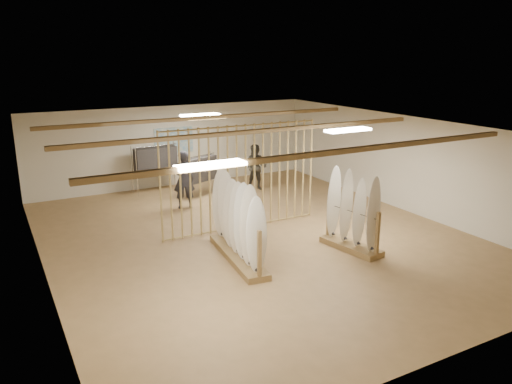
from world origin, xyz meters
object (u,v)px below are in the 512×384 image
rack_right (352,224)px  shopper_a (184,176)px  shopper_b (256,164)px  clothing_rack_a (156,161)px  rack_left (238,232)px  clothing_rack_b (200,169)px

rack_right → shopper_a: bearing=105.5°
rack_right → shopper_b: size_ratio=1.06×
rack_right → shopper_b: bearing=75.0°
rack_right → clothing_rack_a: rack_right is taller
rack_left → rack_right: 2.75m
clothing_rack_b → shopper_a: bearing=-156.7°
shopper_a → rack_left: bearing=99.8°
rack_left → clothing_rack_a: rack_left is taller
rack_left → rack_right: bearing=-9.4°
clothing_rack_b → shopper_b: 1.98m
rack_right → clothing_rack_a: bearing=99.8°
shopper_a → clothing_rack_b: bearing=-120.0°
rack_left → shopper_a: (0.34, 4.26, 0.35)m
clothing_rack_a → shopper_b: (3.07, -1.35, -0.17)m
clothing_rack_b → shopper_b: (1.98, -0.13, -0.02)m
rack_right → clothing_rack_b: (-1.38, 5.97, 0.27)m
rack_right → clothing_rack_b: size_ratio=1.35×
rack_left → shopper_b: (3.24, 5.08, 0.24)m
rack_right → shopper_a: shopper_a is taller
shopper_a → shopper_b: (2.91, 0.82, -0.11)m
shopper_a → rack_right: bearing=129.0°
rack_right → clothing_rack_a: (-2.47, 7.20, 0.42)m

